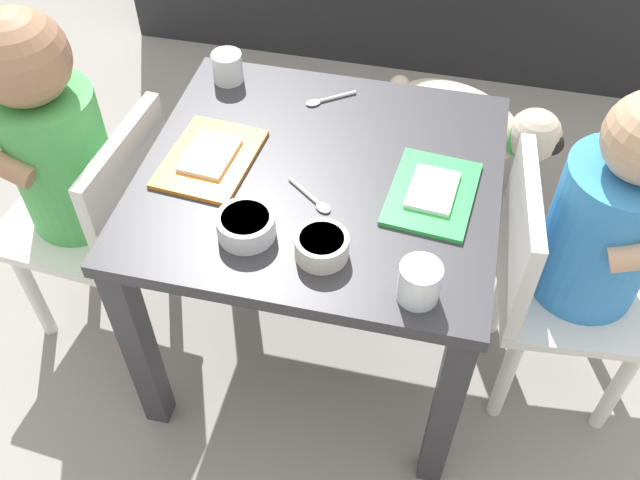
# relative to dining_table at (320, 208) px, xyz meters

# --- Properties ---
(ground_plane) EXTENTS (7.00, 7.00, 0.00)m
(ground_plane) POSITION_rel_dining_table_xyz_m (0.00, 0.00, -0.39)
(ground_plane) COLOR gray
(dining_table) EXTENTS (0.59, 0.55, 0.48)m
(dining_table) POSITION_rel_dining_table_xyz_m (0.00, 0.00, 0.00)
(dining_table) COLOR #333338
(dining_table) RESTS_ON ground
(seated_child_left) EXTENTS (0.30, 0.30, 0.72)m
(seated_child_left) POSITION_rel_dining_table_xyz_m (-0.46, -0.02, 0.06)
(seated_child_left) COLOR white
(seated_child_left) RESTS_ON ground
(seated_child_right) EXTENTS (0.30, 0.30, 0.70)m
(seated_child_right) POSITION_rel_dining_table_xyz_m (0.46, 0.01, 0.04)
(seated_child_right) COLOR white
(seated_child_right) RESTS_ON ground
(dog) EXTENTS (0.43, 0.27, 0.32)m
(dog) POSITION_rel_dining_table_xyz_m (0.24, 0.52, -0.18)
(dog) COLOR beige
(dog) RESTS_ON ground
(food_tray_left) EXTENTS (0.16, 0.20, 0.02)m
(food_tray_left) POSITION_rel_dining_table_xyz_m (-0.19, -0.01, 0.09)
(food_tray_left) COLOR orange
(food_tray_left) RESTS_ON dining_table
(food_tray_right) EXTENTS (0.15, 0.19, 0.02)m
(food_tray_right) POSITION_rel_dining_table_xyz_m (0.19, -0.01, 0.09)
(food_tray_right) COLOR green
(food_tray_right) RESTS_ON dining_table
(water_cup_left) EXTENTS (0.06, 0.06, 0.06)m
(water_cup_left) POSITION_rel_dining_table_xyz_m (-0.23, 0.21, 0.11)
(water_cup_left) COLOR white
(water_cup_left) RESTS_ON dining_table
(water_cup_right) EXTENTS (0.06, 0.06, 0.06)m
(water_cup_right) POSITION_rel_dining_table_xyz_m (0.19, -0.22, 0.11)
(water_cup_right) COLOR white
(water_cup_right) RESTS_ON dining_table
(cereal_bowl_right_side) EXTENTS (0.08, 0.08, 0.04)m
(cereal_bowl_right_side) POSITION_rel_dining_table_xyz_m (0.04, -0.17, 0.10)
(cereal_bowl_right_side) COLOR silver
(cereal_bowl_right_side) RESTS_ON dining_table
(cereal_bowl_left_side) EXTENTS (0.09, 0.09, 0.04)m
(cereal_bowl_left_side) POSITION_rel_dining_table_xyz_m (-0.08, -0.16, 0.10)
(cereal_bowl_left_side) COLOR white
(cereal_bowl_left_side) RESTS_ON dining_table
(spoon_by_left_tray) EXTENTS (0.09, 0.07, 0.01)m
(spoon_by_left_tray) POSITION_rel_dining_table_xyz_m (0.00, -0.07, 0.09)
(spoon_by_left_tray) COLOR silver
(spoon_by_left_tray) RESTS_ON dining_table
(spoon_by_right_tray) EXTENTS (0.09, 0.07, 0.01)m
(spoon_by_right_tray) POSITION_rel_dining_table_xyz_m (-0.03, 0.19, 0.09)
(spoon_by_right_tray) COLOR silver
(spoon_by_right_tray) RESTS_ON dining_table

